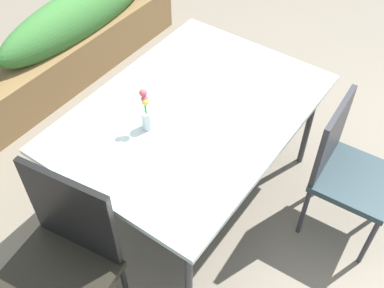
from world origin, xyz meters
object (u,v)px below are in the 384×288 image
Objects in this scene: chair_near_right at (346,166)px; chair_end_left at (60,260)px; flower_vase at (146,113)px; planter_box at (7,83)px; dining_table at (192,116)px.

chair_end_left is at bearing -34.78° from chair_near_right.
flower_vase is 1.49m from planter_box.
dining_table is 5.86× the size of flower_vase.
dining_table is 1.68× the size of chair_near_right.
chair_end_left is at bearing -172.77° from flower_vase.
chair_end_left is at bearing 179.25° from dining_table.
chair_end_left is 0.82m from flower_vase.
flower_vase is at bearing -92.90° from planter_box.
planter_box is at bearing -80.77° from chair_near_right.
chair_near_right is at bearing -77.65° from planter_box.
chair_near_right is at bearing -67.84° from dining_table.
flower_vase reaches higher than dining_table.
dining_table is 0.44× the size of planter_box.
planter_box is (0.83, 1.50, -0.24)m from chair_end_left.
chair_near_right is 2.38m from planter_box.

